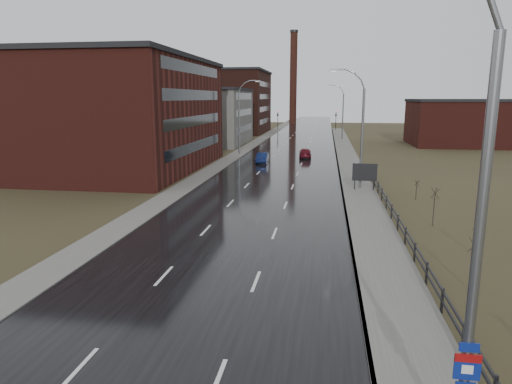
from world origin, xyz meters
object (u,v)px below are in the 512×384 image
(streetlight_main, at_px, (465,219))
(car_far, at_px, (305,153))
(car_near, at_px, (262,158))
(billboard, at_px, (365,173))

(streetlight_main, bearing_deg, car_far, 96.02)
(car_near, height_order, car_far, car_far)
(billboard, xyz_separation_m, car_near, (-12.08, 17.39, -1.10))
(car_near, relative_size, car_far, 0.96)
(streetlight_main, distance_m, billboard, 33.18)
(car_near, bearing_deg, streetlight_main, -79.18)
(streetlight_main, relative_size, billboard, 4.51)
(streetlight_main, height_order, billboard, streetlight_main)
(car_far, bearing_deg, billboard, 102.48)
(streetlight_main, relative_size, car_near, 2.90)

